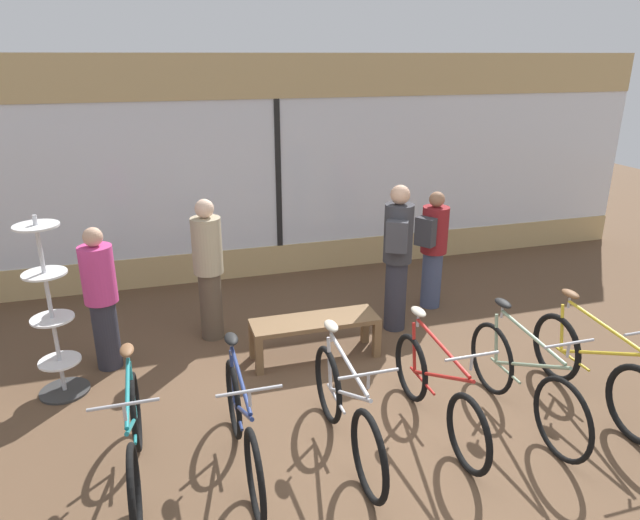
{
  "coord_description": "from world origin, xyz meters",
  "views": [
    {
      "loc": [
        -1.76,
        -4.04,
        3.18
      ],
      "look_at": [
        0.0,
        1.86,
        0.95
      ],
      "focal_mm": 32.0,
      "sensor_mm": 36.0,
      "label": 1
    }
  ],
  "objects_px": {
    "bicycle_left": "(243,428)",
    "bicycle_far_left": "(135,442)",
    "bicycle_center_left": "(346,412)",
    "accessory_rack": "(53,324)",
    "customer_mid_floor": "(433,247)",
    "customer_near_rack": "(208,267)",
    "customer_by_window": "(101,297)",
    "bicycle_right": "(523,381)",
    "display_bench": "(315,326)",
    "customer_near_bench": "(397,254)",
    "bicycle_far_right": "(593,370)",
    "bicycle_center_right": "(436,393)"
  },
  "relations": [
    {
      "from": "bicycle_left",
      "to": "bicycle_far_left",
      "type": "bearing_deg",
      "value": 174.49
    },
    {
      "from": "bicycle_far_left",
      "to": "bicycle_center_left",
      "type": "bearing_deg",
      "value": -3.81
    },
    {
      "from": "accessory_rack",
      "to": "customer_mid_floor",
      "type": "relative_size",
      "value": 1.17
    },
    {
      "from": "accessory_rack",
      "to": "customer_near_rack",
      "type": "bearing_deg",
      "value": 26.28
    },
    {
      "from": "customer_by_window",
      "to": "bicycle_right",
      "type": "bearing_deg",
      "value": -29.63
    },
    {
      "from": "display_bench",
      "to": "customer_by_window",
      "type": "bearing_deg",
      "value": 168.46
    },
    {
      "from": "accessory_rack",
      "to": "customer_near_bench",
      "type": "height_order",
      "value": "accessory_rack"
    },
    {
      "from": "customer_by_window",
      "to": "customer_mid_floor",
      "type": "bearing_deg",
      "value": 6.13
    },
    {
      "from": "accessory_rack",
      "to": "customer_mid_floor",
      "type": "bearing_deg",
      "value": 10.62
    },
    {
      "from": "display_bench",
      "to": "bicycle_center_left",
      "type": "bearing_deg",
      "value": -97.0
    },
    {
      "from": "customer_near_rack",
      "to": "customer_mid_floor",
      "type": "height_order",
      "value": "customer_near_rack"
    },
    {
      "from": "bicycle_far_left",
      "to": "accessory_rack",
      "type": "xyz_separation_m",
      "value": [
        -0.72,
        1.55,
        0.37
      ]
    },
    {
      "from": "bicycle_right",
      "to": "bicycle_far_right",
      "type": "relative_size",
      "value": 1.0
    },
    {
      "from": "bicycle_center_right",
      "to": "customer_near_bench",
      "type": "xyz_separation_m",
      "value": [
        0.45,
        1.94,
        0.6
      ]
    },
    {
      "from": "bicycle_center_right",
      "to": "accessory_rack",
      "type": "distance_m",
      "value": 3.65
    },
    {
      "from": "bicycle_left",
      "to": "display_bench",
      "type": "bearing_deg",
      "value": 56.31
    },
    {
      "from": "bicycle_center_left",
      "to": "customer_near_bench",
      "type": "distance_m",
      "value": 2.48
    },
    {
      "from": "bicycle_right",
      "to": "display_bench",
      "type": "bearing_deg",
      "value": 132.2
    },
    {
      "from": "customer_near_rack",
      "to": "customer_mid_floor",
      "type": "distance_m",
      "value": 2.88
    },
    {
      "from": "bicycle_right",
      "to": "customer_near_rack",
      "type": "height_order",
      "value": "customer_near_rack"
    },
    {
      "from": "bicycle_right",
      "to": "bicycle_far_right",
      "type": "height_order",
      "value": "bicycle_right"
    },
    {
      "from": "customer_mid_floor",
      "to": "bicycle_far_left",
      "type": "bearing_deg",
      "value": -147.4
    },
    {
      "from": "bicycle_center_right",
      "to": "bicycle_far_right",
      "type": "bearing_deg",
      "value": -3.38
    },
    {
      "from": "bicycle_right",
      "to": "display_bench",
      "type": "height_order",
      "value": "bicycle_right"
    },
    {
      "from": "display_bench",
      "to": "customer_by_window",
      "type": "distance_m",
      "value": 2.26
    },
    {
      "from": "bicycle_center_left",
      "to": "customer_near_rack",
      "type": "relative_size",
      "value": 1.03
    },
    {
      "from": "display_bench",
      "to": "customer_by_window",
      "type": "relative_size",
      "value": 0.89
    },
    {
      "from": "accessory_rack",
      "to": "display_bench",
      "type": "xyz_separation_m",
      "value": [
        2.59,
        -0.04,
        -0.37
      ]
    },
    {
      "from": "bicycle_center_right",
      "to": "customer_near_rack",
      "type": "xyz_separation_m",
      "value": [
        -1.7,
        2.36,
        0.52
      ]
    },
    {
      "from": "customer_near_rack",
      "to": "customer_mid_floor",
      "type": "xyz_separation_m",
      "value": [
        2.88,
        0.06,
        -0.05
      ]
    },
    {
      "from": "customer_by_window",
      "to": "accessory_rack",
      "type": "bearing_deg",
      "value": -136.2
    },
    {
      "from": "bicycle_far_left",
      "to": "customer_near_bench",
      "type": "distance_m",
      "value": 3.61
    },
    {
      "from": "bicycle_right",
      "to": "customer_near_bench",
      "type": "relative_size",
      "value": 0.98
    },
    {
      "from": "bicycle_center_right",
      "to": "bicycle_far_left",
      "type": "bearing_deg",
      "value": 179.14
    },
    {
      "from": "customer_mid_floor",
      "to": "bicycle_far_right",
      "type": "bearing_deg",
      "value": -80.76
    },
    {
      "from": "accessory_rack",
      "to": "bicycle_center_left",
      "type": "bearing_deg",
      "value": -34.7
    },
    {
      "from": "bicycle_right",
      "to": "customer_near_bench",
      "type": "distance_m",
      "value": 2.15
    },
    {
      "from": "bicycle_left",
      "to": "display_bench",
      "type": "relative_size",
      "value": 1.22
    },
    {
      "from": "bicycle_center_right",
      "to": "customer_by_window",
      "type": "distance_m",
      "value": 3.5
    },
    {
      "from": "customer_by_window",
      "to": "customer_mid_floor",
      "type": "height_order",
      "value": "customer_by_window"
    },
    {
      "from": "accessory_rack",
      "to": "customer_mid_floor",
      "type": "distance_m",
      "value": 4.52
    },
    {
      "from": "display_bench",
      "to": "bicycle_right",
      "type": "bearing_deg",
      "value": -47.8
    },
    {
      "from": "customer_near_bench",
      "to": "bicycle_far_right",
      "type": "bearing_deg",
      "value": -61.04
    },
    {
      "from": "bicycle_left",
      "to": "bicycle_far_right",
      "type": "bearing_deg",
      "value": -0.91
    },
    {
      "from": "bicycle_far_right",
      "to": "bicycle_left",
      "type": "bearing_deg",
      "value": 179.09
    },
    {
      "from": "bicycle_far_right",
      "to": "customer_by_window",
      "type": "bearing_deg",
      "value": 154.85
    },
    {
      "from": "bicycle_far_left",
      "to": "bicycle_center_right",
      "type": "relative_size",
      "value": 0.96
    },
    {
      "from": "bicycle_far_right",
      "to": "customer_near_rack",
      "type": "xyz_separation_m",
      "value": [
        -3.28,
        2.45,
        0.5
      ]
    },
    {
      "from": "bicycle_right",
      "to": "accessory_rack",
      "type": "distance_m",
      "value": 4.43
    },
    {
      "from": "bicycle_center_right",
      "to": "customer_near_bench",
      "type": "height_order",
      "value": "customer_near_bench"
    }
  ]
}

